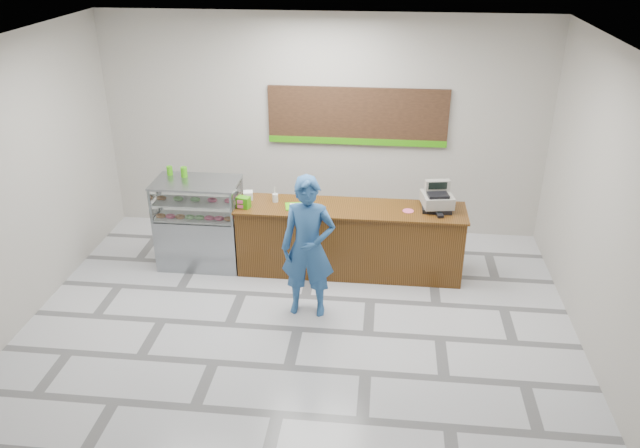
# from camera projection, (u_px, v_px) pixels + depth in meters

# --- Properties ---
(floor) EXTENTS (7.00, 7.00, 0.00)m
(floor) POSITION_uv_depth(u_px,v_px,m) (298.00, 329.00, 7.92)
(floor) COLOR #BBBBBF
(floor) RESTS_ON ground
(back_wall) EXTENTS (7.00, 0.00, 7.00)m
(back_wall) POSITION_uv_depth(u_px,v_px,m) (322.00, 127.00, 9.84)
(back_wall) COLOR #B4AFA5
(back_wall) RESTS_ON floor
(ceiling) EXTENTS (7.00, 7.00, 0.00)m
(ceiling) POSITION_uv_depth(u_px,v_px,m) (292.00, 48.00, 6.39)
(ceiling) COLOR silver
(ceiling) RESTS_ON back_wall
(sales_counter) EXTENTS (3.26, 0.76, 1.03)m
(sales_counter) POSITION_uv_depth(u_px,v_px,m) (350.00, 240.00, 9.03)
(sales_counter) COLOR #5D3513
(sales_counter) RESTS_ON floor
(display_case) EXTENTS (1.22, 0.72, 1.33)m
(display_case) POSITION_uv_depth(u_px,v_px,m) (199.00, 223.00, 9.17)
(display_case) COLOR gray
(display_case) RESTS_ON floor
(menu_board) EXTENTS (2.80, 0.06, 0.90)m
(menu_board) POSITION_uv_depth(u_px,v_px,m) (357.00, 117.00, 9.67)
(menu_board) COLOR black
(menu_board) RESTS_ON back_wall
(cash_register) EXTENTS (0.47, 0.49, 0.38)m
(cash_register) POSITION_uv_depth(u_px,v_px,m) (437.00, 199.00, 8.71)
(cash_register) COLOR black
(cash_register) RESTS_ON sales_counter
(card_terminal) EXTENTS (0.11, 0.18, 0.04)m
(card_terminal) POSITION_uv_depth(u_px,v_px,m) (439.00, 215.00, 8.54)
(card_terminal) COLOR black
(card_terminal) RESTS_ON sales_counter
(serving_tray) EXTENTS (0.38, 0.31, 0.02)m
(serving_tray) POSITION_uv_depth(u_px,v_px,m) (298.00, 206.00, 8.82)
(serving_tray) COLOR #4AD60E
(serving_tray) RESTS_ON sales_counter
(napkin_box) EXTENTS (0.16, 0.16, 0.12)m
(napkin_box) POSITION_uv_depth(u_px,v_px,m) (248.00, 195.00, 9.05)
(napkin_box) COLOR white
(napkin_box) RESTS_ON sales_counter
(straw_cup) EXTENTS (0.08, 0.08, 0.12)m
(straw_cup) POSITION_uv_depth(u_px,v_px,m) (275.00, 198.00, 8.96)
(straw_cup) COLOR silver
(straw_cup) RESTS_ON sales_counter
(promo_box) EXTENTS (0.21, 0.16, 0.16)m
(promo_box) POSITION_uv_depth(u_px,v_px,m) (243.00, 202.00, 8.77)
(promo_box) COLOR #38990D
(promo_box) RESTS_ON sales_counter
(donut_decal) EXTENTS (0.16, 0.16, 0.00)m
(donut_decal) POSITION_uv_depth(u_px,v_px,m) (408.00, 211.00, 8.69)
(donut_decal) COLOR #EC5382
(donut_decal) RESTS_ON sales_counter
(green_cup_left) EXTENTS (0.08, 0.08, 0.13)m
(green_cup_left) POSITION_uv_depth(u_px,v_px,m) (170.00, 171.00, 9.09)
(green_cup_left) COLOR #38990D
(green_cup_left) RESTS_ON display_case
(green_cup_right) EXTENTS (0.09, 0.09, 0.15)m
(green_cup_right) POSITION_uv_depth(u_px,v_px,m) (184.00, 172.00, 9.02)
(green_cup_right) COLOR #38990D
(green_cup_right) RESTS_ON display_case
(customer) EXTENTS (0.70, 0.47, 1.90)m
(customer) POSITION_uv_depth(u_px,v_px,m) (308.00, 247.00, 7.89)
(customer) COLOR #285691
(customer) RESTS_ON floor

